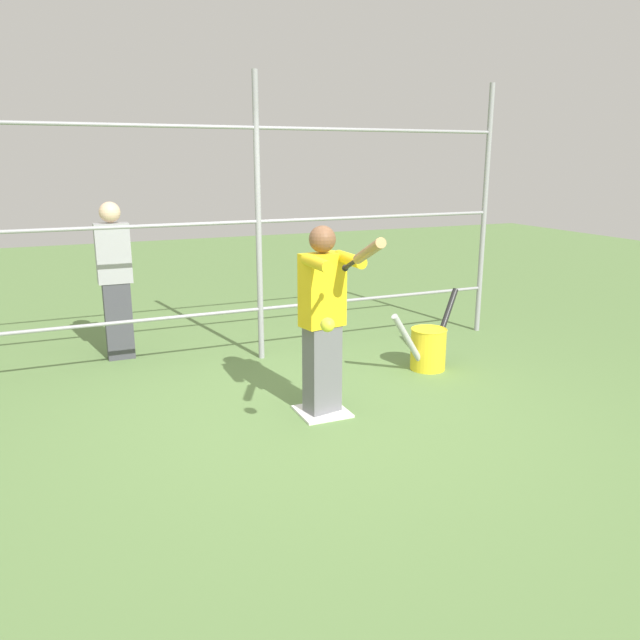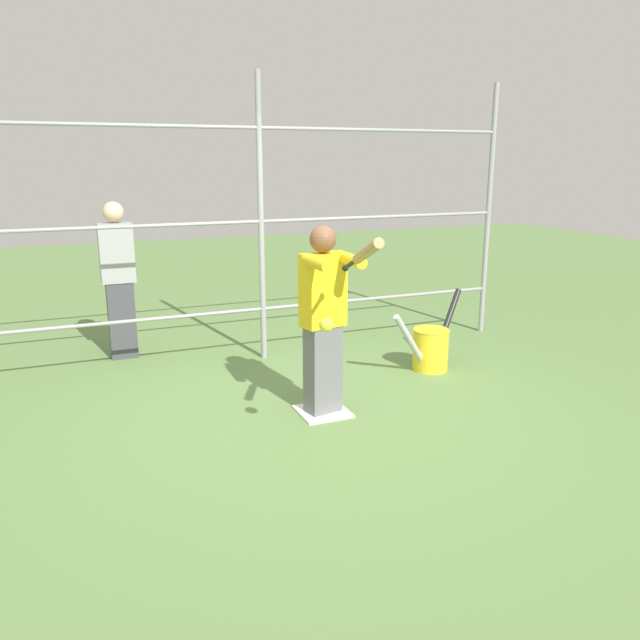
{
  "view_description": "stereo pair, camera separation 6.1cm",
  "coord_description": "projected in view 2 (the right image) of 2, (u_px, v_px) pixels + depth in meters",
  "views": [
    {
      "loc": [
        1.92,
        4.39,
        2.03
      ],
      "look_at": [
        0.17,
        0.34,
        0.89
      ],
      "focal_mm": 35.0,
      "sensor_mm": 36.0,
      "label": 1
    },
    {
      "loc": [
        1.86,
        4.42,
        2.03
      ],
      "look_at": [
        0.17,
        0.34,
        0.89
      ],
      "focal_mm": 35.0,
      "sensor_mm": 36.0,
      "label": 2
    }
  ],
  "objects": [
    {
      "name": "fence_backstop",
      "position": [
        261.0,
        221.0,
        6.22
      ],
      "size": [
        5.58,
        0.06,
        2.85
      ],
      "color": "#939399",
      "rests_on": "ground"
    },
    {
      "name": "baseball_bat_swinging",
      "position": [
        364.0,
        254.0,
        3.93
      ],
      "size": [
        0.23,
        0.86,
        0.34
      ],
      "color": "black"
    },
    {
      "name": "softball_in_flight",
      "position": [
        326.0,
        325.0,
        4.02
      ],
      "size": [
        0.1,
        0.1,
        0.1
      ],
      "color": "yellow"
    },
    {
      "name": "home_plate",
      "position": [
        323.0,
        411.0,
        5.15
      ],
      "size": [
        0.4,
        0.4,
        0.02
      ],
      "color": "white",
      "rests_on": "ground"
    },
    {
      "name": "ground_plane",
      "position": [
        323.0,
        413.0,
        5.15
      ],
      "size": [
        24.0,
        24.0,
        0.0
      ],
      "primitive_type": "plane",
      "color": "#608447"
    },
    {
      "name": "bystander_behind_fence",
      "position": [
        119.0,
        278.0,
        6.39
      ],
      "size": [
        0.34,
        0.21,
        1.62
      ],
      "color": "#3F3F47",
      "rests_on": "ground"
    },
    {
      "name": "bat_bucket",
      "position": [
        430.0,
        348.0,
        6.16
      ],
      "size": [
        1.1,
        0.6,
        0.73
      ],
      "color": "yellow",
      "rests_on": "ground"
    },
    {
      "name": "batter",
      "position": [
        324.0,
        315.0,
        4.93
      ],
      "size": [
        0.39,
        0.57,
        1.54
      ],
      "color": "slate",
      "rests_on": "ground"
    }
  ]
}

